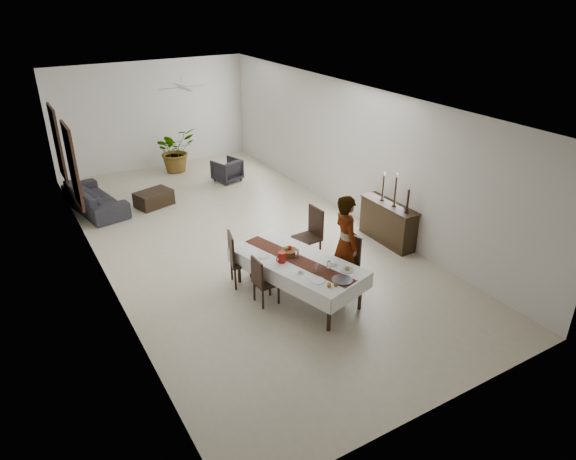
{
  "coord_description": "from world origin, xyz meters",
  "views": [
    {
      "loc": [
        -4.34,
        -9.51,
        5.27
      ],
      "look_at": [
        0.07,
        -2.02,
        1.05
      ],
      "focal_mm": 32.0,
      "sensor_mm": 36.0,
      "label": 1
    }
  ],
  "objects": [
    {
      "name": "chair_left_far_leg_fr",
      "position": [
        -1.0,
        -1.89,
        0.23
      ],
      "size": [
        0.06,
        0.06,
        0.45
      ],
      "primitive_type": "cylinder",
      "rotation": [
        0.0,
        0.0,
        -0.24
      ],
      "color": "black",
      "rests_on": "floor"
    },
    {
      "name": "table_leg_fl",
      "position": [
        -0.2,
        -3.82,
        0.34
      ],
      "size": [
        0.08,
        0.08,
        0.69
      ],
      "primitive_type": "cylinder",
      "rotation": [
        0.0,
        0.0,
        0.28
      ],
      "color": "black",
      "rests_on": "floor"
    },
    {
      "name": "chair_right_near_leg_bl",
      "position": [
        0.56,
        -3.17,
        0.23
      ],
      "size": [
        0.06,
        0.06,
        0.47
      ],
      "primitive_type": "cylinder",
      "rotation": [
        0.0,
        0.0,
        0.24
      ],
      "color": "black",
      "rests_on": "floor"
    },
    {
      "name": "armchair",
      "position": [
        1.32,
        3.59,
        0.33
      ],
      "size": [
        0.88,
        0.89,
        0.65
      ],
      "primitive_type": "imported",
      "rotation": [
        0.0,
        0.0,
        3.44
      ],
      "color": "#28252A",
      "rests_on": "floor"
    },
    {
      "name": "wall_back",
      "position": [
        0.0,
        6.0,
        1.6
      ],
      "size": [
        6.0,
        0.02,
        3.2
      ],
      "primitive_type": "cube",
      "color": "silver",
      "rests_on": "floor"
    },
    {
      "name": "mirror_frame_far",
      "position": [
        -2.96,
        4.3,
        1.6
      ],
      "size": [
        0.06,
        1.05,
        1.85
      ],
      "primitive_type": "cube",
      "color": "black",
      "rests_on": "wall_left"
    },
    {
      "name": "wine_glass_mid",
      "position": [
        -0.04,
        -3.17,
        0.83
      ],
      "size": [
        0.07,
        0.07,
        0.17
      ],
      "primitive_type": "cylinder",
      "color": "white",
      "rests_on": "tablecloth_top"
    },
    {
      "name": "red_pitcher",
      "position": [
        -0.37,
        -2.56,
        0.84
      ],
      "size": [
        0.18,
        0.18,
        0.2
      ],
      "primitive_type": "cylinder",
      "rotation": [
        0.0,
        0.0,
        0.28
      ],
      "color": "maroon",
      "rests_on": "tablecloth_top"
    },
    {
      "name": "chair_left_near_leg_fl",
      "position": [
        -0.86,
        -2.39,
        0.19
      ],
      "size": [
        0.04,
        0.04,
        0.39
      ],
      "primitive_type": "cylinder",
      "rotation": [
        0.0,
        0.0,
        0.02
      ],
      "color": "black",
      "rests_on": "floor"
    },
    {
      "name": "tablecloth_drape_left",
      "position": [
        -0.64,
        -2.79,
        0.6
      ],
      "size": [
        0.71,
        2.43,
        0.29
      ],
      "primitive_type": "cube",
      "rotation": [
        0.0,
        0.0,
        0.28
      ],
      "color": "white",
      "rests_on": "dining_table_top"
    },
    {
      "name": "fan_blade_w",
      "position": [
        -0.35,
        3.0,
        2.9
      ],
      "size": [
        0.55,
        0.1,
        0.01
      ],
      "primitive_type": "cube",
      "color": "silver",
      "rests_on": "fan_hub"
    },
    {
      "name": "candlestick_far_base",
      "position": [
        2.78,
        -1.53,
        0.93
      ],
      "size": [
        0.1,
        0.1,
        0.03
      ],
      "primitive_type": "cylinder",
      "color": "black",
      "rests_on": "sideboard_top"
    },
    {
      "name": "sideboard_top",
      "position": [
        2.78,
        -1.78,
        0.9
      ],
      "size": [
        0.43,
        1.53,
        0.03
      ],
      "primitive_type": "cube",
      "color": "black",
      "rests_on": "sideboard_body"
    },
    {
      "name": "bread_near_right",
      "position": [
        0.46,
        -3.39,
        0.78
      ],
      "size": [
        0.09,
        0.09,
        0.09
      ],
      "primitive_type": "sphere",
      "color": "tan",
      "rests_on": "plate_near_right"
    },
    {
      "name": "floor",
      "position": [
        0.0,
        0.0,
        0.0
      ],
      "size": [
        6.0,
        12.0,
        0.0
      ],
      "primitive_type": "cube",
      "color": "beige",
      "rests_on": "ground"
    },
    {
      "name": "chair_left_near_leg_br",
      "position": [
        -0.53,
        -2.71,
        0.19
      ],
      "size": [
        0.04,
        0.04,
        0.39
      ],
      "primitive_type": "cylinder",
      "rotation": [
        0.0,
        0.0,
        0.02
      ],
      "color": "black",
      "rests_on": "floor"
    },
    {
      "name": "candlestick_near_shaft",
      "position": [
        2.78,
        -2.32,
        1.19
      ],
      "size": [
        0.05,
        0.05,
        0.49
      ],
      "primitive_type": "cylinder",
      "color": "black",
      "rests_on": "candlestick_near_base"
    },
    {
      "name": "chair_right_near_leg_fl",
      "position": [
        0.93,
        -3.08,
        0.23
      ],
      "size": [
        0.06,
        0.06,
        0.47
      ],
      "primitive_type": "cylinder",
      "rotation": [
        0.0,
        0.0,
        0.24
      ],
      "color": "black",
      "rests_on": "floor"
    },
    {
      "name": "dining_table_top",
      "position": [
        -0.09,
        -2.63,
        0.71
      ],
      "size": [
        1.59,
        2.53,
        0.05
      ],
      "primitive_type": "cube",
      "rotation": [
        0.0,
        0.0,
        0.28
      ],
      "color": "black",
      "rests_on": "table_leg_fl"
    },
    {
      "name": "fruit_basket",
      "position": [
        -0.11,
        -2.38,
        0.79
      ],
      "size": [
        0.29,
        0.29,
        0.1
      ],
      "primitive_type": "cylinder",
      "color": "brown",
      "rests_on": "tablecloth_top"
    },
    {
      "name": "saucer_right",
      "position": [
        0.35,
        -3.11,
        0.75
      ],
      "size": [
        0.15,
        0.15,
        0.01
      ],
      "primitive_type": "cylinder",
      "color": "silver",
      "rests_on": "tablecloth_top"
    },
    {
      "name": "teacup_right",
      "position": [
        0.35,
        -3.11,
        0.77
      ],
      "size": [
        0.09,
        0.09,
        0.06
      ],
      "primitive_type": "cylinder",
      "color": "white",
      "rests_on": "saucer_right"
    },
    {
      "name": "chair_left_near_leg_fr",
      "position": [
        -0.85,
        -2.71,
        0.19
      ],
      "size": [
        0.04,
        0.04,
        0.39
      ],
      "primitive_type": "cylinder",
      "rotation": [
        0.0,
        0.0,
        0.02
      ],
      "color": "black",
      "rests_on": "floor"
    },
    {
      "name": "jam_jar_a",
      "position": [
        -0.01,
        -3.71,
        0.78
      ],
      "size": [
        0.06,
        0.06,
        0.07
      ],
      "primitive_type": "cylinder",
      "color": "#924915",
      "rests_on": "tablecloth_top"
    },
    {
      "name": "candlestick_far_candle",
      "position": [
        2.78,
        -1.53,
        1.52
      ],
      "size": [
        0.04,
        0.04,
        0.08
      ],
      "primitive_type": "cylinder",
      "color": "beige",
      "rests_on": "candlestick_far_shaft"
    },
    {
      "name": "woman",
      "position": [
        0.83,
        -2.83,
        0.94
      ],
      "size": [
        0.56,
        0.75,
        1.87
      ],
      "primitive_type": "imported",
      "rotation": [
        0.0,
        0.0,
        1.4
      ],
      "color": "gray",
      "rests_on": "floor"
    },
    {
      "name": "tablecloth_drape_right",
      "position": [
        0.46,
        -2.47,
        0.6
      ],
      "size": [
        0.71,
        2.43,
        0.29
      ],
      "primitive_type": "cube",
      "rotation": [
        0.0,
        0.0,
        0.28
      ],
      "color": "silver",
      "rests_on": "dining_table_top"
    },
    {
      "name": "chair_right_near_back",
      "position": [
        0.91,
        -2.88,
        0.82
      ],
      "size": [
        0.15,
        0.47,
        0.6
      ],
      "primitive_type": "cube",
      "rotation": [
        0.0,
        0.0,
        1.81
      ],
      "color": "black",
      "rests_on": "chair_right_near_seat"
    },
    {
      "name": "mirror_frame_near",
      "position": [
        -2.96,
        2.2,
        1.6
      ],
      "size": [
        0.06,
        1.05,
        1.85
      ],
      "primitive_type": "cube",
      "color": "black",
      "rests_on": "wall_left"
    },
    {
      "name": "tablecloth_top",
      "position": [
        -0.09,
        -2.63,
        0.74
      ],
      "size": [
        1.81,
        2.75,
        0.01
      ],
      "primitive_type": "cube",
      "rotation": [
        0.0,
        0.0,
        0.28
      ],
      "color": "white",
      "rests_on": "dining_table_top"
    },
    {
      "name": "plate_near_left",
      "position": [
        -0.17,
        -3.42,
        0.75
      ],
      "size": [
        0.24,
        0.24,
        0.01
      ],
      "primitive_type": "cylinder",
      "color": "white",
      "rests_on": "tablecloth_top"
    },
    {
      "name": "chair_left_near_back",
      "position": [
        -0.87,
        -2.55,
        0.68
      ],
      "size": [
        0.04,
        0.4,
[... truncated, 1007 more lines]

